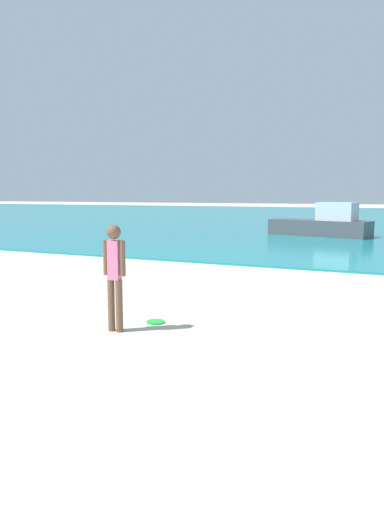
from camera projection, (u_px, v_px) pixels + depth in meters
The scene contains 4 objects.
water at pixel (365, 218), 40.00m from camera, with size 160.00×60.00×0.06m, color teal.
person_standing at pixel (114, 271), 6.91m from camera, with size 0.37×0.21×1.60m.
frisbee at pixel (155, 322), 7.48m from camera, with size 0.29×0.29×0.03m, color green.
boat_near at pixel (323, 224), 22.32m from camera, with size 4.94×2.59×1.60m.
Camera 1 is at (2.96, -1.22, 2.04)m, focal length 32.91 mm.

